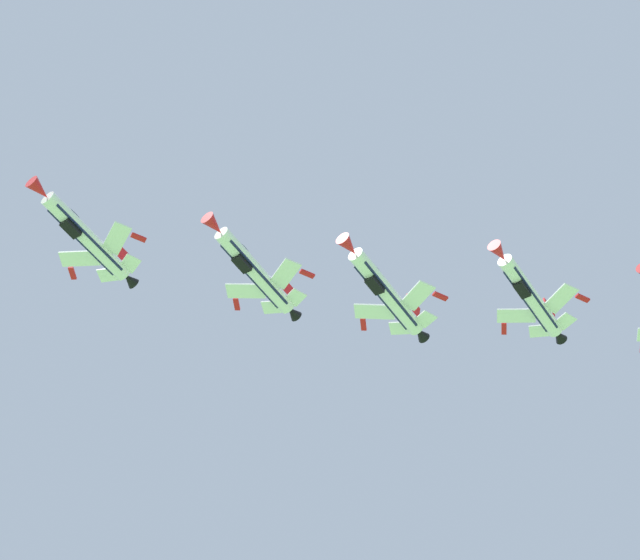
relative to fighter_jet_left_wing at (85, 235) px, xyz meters
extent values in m
cylinder|color=white|center=(0.21, 0.19, 0.00)|extent=(9.93, 9.43, 1.70)
cube|color=#191E4C|center=(0.18, 0.22, -0.47)|extent=(8.37, 7.95, 0.51)
cone|color=red|center=(-5.02, -4.69, 0.00)|extent=(2.82, 2.78, 1.56)
cone|color=black|center=(5.14, 4.80, 0.00)|extent=(2.10, 2.09, 1.36)
ellipsoid|color=#192333|center=(-1.69, -1.65, 0.63)|extent=(3.15, 3.05, 1.18)
cube|color=black|center=(-1.42, -1.24, -0.81)|extent=(2.40, 2.35, 0.92)
cube|color=white|center=(3.23, -0.53, -0.29)|extent=(2.93, 4.55, 0.53)
cube|color=red|center=(5.48, -1.30, -0.45)|extent=(1.69, 0.97, 0.28)
cube|color=white|center=(-0.32, 3.27, 0.11)|extent=(4.59, 3.16, 0.53)
cube|color=red|center=(-0.93, 5.56, 0.28)|extent=(1.06, 1.70, 0.28)
cube|color=white|center=(4.97, 2.56, -0.12)|extent=(2.38, 2.67, 0.33)
cube|color=white|center=(2.90, 4.78, 0.11)|extent=(2.72, 2.47, 0.33)
cube|color=red|center=(3.81, 3.37, 1.80)|extent=(2.17, 2.07, 2.61)
cylinder|color=white|center=(18.06, -0.47, -1.53)|extent=(9.93, 9.43, 1.70)
cube|color=#191E4C|center=(18.01, -0.42, -1.99)|extent=(8.38, 7.97, 0.60)
cone|color=red|center=(12.83, -5.35, -1.53)|extent=(2.82, 2.78, 1.56)
cone|color=black|center=(22.99, 4.13, -1.53)|extent=(2.10, 2.09, 1.36)
ellipsoid|color=#192333|center=(16.19, -2.34, -0.89)|extent=(3.19, 3.09, 1.25)
cube|color=black|center=(16.40, -1.86, -2.32)|extent=(2.43, 2.38, 0.99)
cube|color=white|center=(21.07, -1.18, -1.98)|extent=(2.92, 4.54, 0.80)
cube|color=red|center=(23.30, -1.94, -2.28)|extent=(1.69, 0.98, 0.32)
cube|color=white|center=(17.54, 2.60, -1.24)|extent=(4.58, 3.16, 0.80)
cube|color=red|center=(16.94, 4.88, -0.94)|extent=(1.08, 1.70, 0.32)
cube|color=white|center=(22.81, 1.90, -1.74)|extent=(2.38, 2.66, 0.47)
cube|color=white|center=(20.75, 4.11, -1.31)|extent=(2.71, 2.47, 0.47)
cube|color=red|center=(21.74, 2.61, 0.27)|extent=(2.29, 2.19, 2.60)
cylinder|color=white|center=(31.43, -3.25, -4.74)|extent=(9.93, 9.43, 1.70)
cube|color=#191E4C|center=(31.38, -3.19, -5.20)|extent=(8.39, 7.97, 0.65)
cone|color=red|center=(26.21, -8.13, -4.74)|extent=(2.82, 2.78, 1.56)
cone|color=black|center=(36.37, 1.36, -4.74)|extent=(2.10, 2.09, 1.36)
ellipsoid|color=#192333|center=(29.58, -5.13, -4.11)|extent=(3.21, 3.12, 1.28)
cube|color=black|center=(29.76, -4.62, -5.53)|extent=(2.45, 2.40, 1.02)
cube|color=white|center=(34.43, -3.94, -5.28)|extent=(2.92, 4.52, 0.94)
cube|color=red|center=(36.66, -4.69, -5.66)|extent=(1.70, 0.99, 0.34)
cube|color=white|center=(30.93, -0.19, -4.36)|extent=(4.56, 3.15, 0.94)
cube|color=red|center=(30.33, 2.08, -3.99)|extent=(1.08, 1.70, 0.34)
cube|color=white|center=(36.19, -0.87, -5.01)|extent=(2.37, 2.66, 0.55)
cube|color=white|center=(34.14, 1.33, -4.47)|extent=(2.71, 2.47, 0.55)
cube|color=red|center=(35.16, -0.21, -2.96)|extent=(2.35, 2.25, 2.59)
cylinder|color=white|center=(47.81, -3.08, -0.70)|extent=(9.93, 9.43, 1.70)
cube|color=#191E4C|center=(47.77, -3.04, -1.17)|extent=(8.38, 7.96, 0.56)
cone|color=red|center=(42.58, -7.96, -0.70)|extent=(2.82, 2.78, 1.56)
cone|color=black|center=(52.74, 1.52, -0.70)|extent=(2.10, 2.09, 1.36)
ellipsoid|color=#192333|center=(45.93, -4.94, -0.07)|extent=(3.17, 3.07, 1.22)
cube|color=black|center=(46.17, -4.49, -1.50)|extent=(2.42, 2.37, 0.96)
cube|color=white|center=(50.82, -3.80, -1.08)|extent=(2.92, 4.55, 0.67)
cube|color=red|center=(53.06, -4.56, -1.31)|extent=(1.69, 0.98, 0.30)
cube|color=white|center=(47.28, -0.01, -0.49)|extent=(4.59, 3.16, 0.67)
cube|color=red|center=(46.68, 2.28, -0.26)|extent=(1.07, 1.70, 0.30)
cube|color=white|center=(52.57, -0.71, -0.87)|extent=(2.38, 2.67, 0.41)
cube|color=white|center=(50.50, 1.51, -0.53)|extent=(2.72, 2.47, 0.41)
cube|color=red|center=(51.45, 0.05, 1.10)|extent=(2.24, 2.13, 2.61)
camera|label=1|loc=(9.40, -68.73, -89.96)|focal=59.78mm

